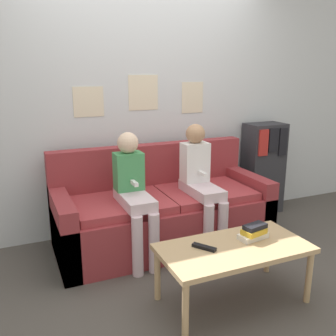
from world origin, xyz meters
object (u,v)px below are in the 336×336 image
object	(u,v)px
person_right	(201,180)
tv_remote	(204,247)
person_left	(134,190)
coffee_table	(234,252)
bookshelf	(263,168)
couch	(162,212)

from	to	relation	value
person_right	tv_remote	world-z (taller)	person_right
person_left	person_right	xyz separation A→B (m)	(0.64, 0.00, 0.01)
coffee_table	tv_remote	world-z (taller)	tv_remote
bookshelf	person_left	bearing A→B (deg)	-163.53
tv_remote	coffee_table	bearing A→B (deg)	-47.10
couch	coffee_table	world-z (taller)	couch
couch	bookshelf	distance (m)	1.42
coffee_table	tv_remote	xyz separation A→B (m)	(-0.21, 0.05, 0.06)
person_left	bookshelf	distance (m)	1.78
person_right	bookshelf	distance (m)	1.19
coffee_table	bookshelf	size ratio (longest dim) A/B	1.02
couch	coffee_table	distance (m)	1.07
person_right	tv_remote	bearing A→B (deg)	-116.87
couch	tv_remote	distance (m)	1.03
coffee_table	person_left	xyz separation A→B (m)	(-0.43, 0.86, 0.25)
couch	coffee_table	size ratio (longest dim) A/B	1.88
person_right	person_left	bearing A→B (deg)	-179.66
bookshelf	tv_remote	bearing A→B (deg)	-138.38
person_right	bookshelf	bearing A→B (deg)	25.09
person_left	coffee_table	bearing A→B (deg)	-63.39
couch	person_left	world-z (taller)	person_left
coffee_table	person_left	world-z (taller)	person_left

